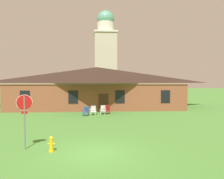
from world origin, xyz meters
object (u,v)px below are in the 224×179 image
object	(u,v)px
stop_sign	(24,111)
fire_hydrant	(51,144)
lawn_chair_near_door	(93,110)
lawn_chair_left_end	(103,110)
lawn_chair_middle	(107,109)
lawn_chair_by_porch	(86,111)

from	to	relation	value
stop_sign	fire_hydrant	size ratio (longest dim) A/B	3.63
lawn_chair_near_door	lawn_chair_left_end	world-z (taller)	same
stop_sign	lawn_chair_left_end	distance (m)	12.48
stop_sign	lawn_chair_middle	xyz separation A→B (m)	(4.84, 11.88, -1.54)
lawn_chair_left_end	stop_sign	bearing A→B (deg)	-110.66
lawn_chair_near_door	lawn_chair_middle	world-z (taller)	same
lawn_chair_by_porch	fire_hydrant	bearing A→B (deg)	-95.72
fire_hydrant	stop_sign	bearing A→B (deg)	161.44
lawn_chair_left_end	fire_hydrant	distance (m)	12.42
lawn_chair_near_door	lawn_chair_left_end	size ratio (longest dim) A/B	1.00
lawn_chair_by_porch	fire_hydrant	distance (m)	11.27
lawn_chair_near_door	lawn_chair_left_end	xyz separation A→B (m)	(1.04, 0.39, 0.00)
lawn_chair_left_end	fire_hydrant	size ratio (longest dim) A/B	1.21
stop_sign	lawn_chair_left_end	size ratio (longest dim) A/B	3.00
lawn_chair_near_door	lawn_chair_middle	distance (m)	1.66
lawn_chair_middle	fire_hydrant	world-z (taller)	lawn_chair_middle
lawn_chair_by_porch	lawn_chair_near_door	world-z (taller)	same
stop_sign	lawn_chair_near_door	bearing A→B (deg)	73.43
lawn_chair_near_door	fire_hydrant	xyz separation A→B (m)	(-1.87, -11.69, -0.12)
stop_sign	lawn_chair_middle	distance (m)	12.92
lawn_chair_middle	lawn_chair_left_end	bearing A→B (deg)	-147.91
stop_sign	lawn_chair_middle	bearing A→B (deg)	67.84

